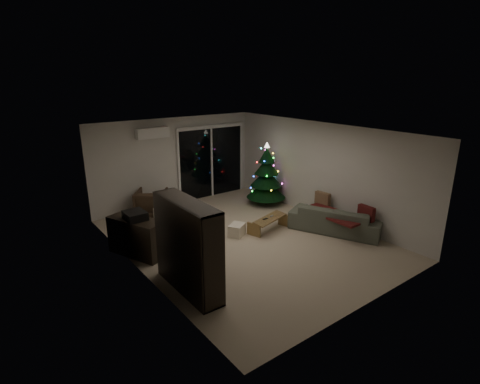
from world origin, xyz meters
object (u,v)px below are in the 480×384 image
Objects in this scene: armchair at (152,203)px; coffee_table at (270,224)px; bookshelf at (177,250)px; sofa at (336,219)px; christmas_tree at (266,174)px; media_cabinet at (137,237)px.

armchair reaches higher than coffee_table.
sofa is (4.30, 0.12, -0.51)m from bookshelf.
bookshelf is 3.98m from armchair.
christmas_tree is (-0.02, 2.54, 0.60)m from sofa.
sofa is (3.11, -3.64, -0.05)m from armchair.
media_cabinet reaches higher than armchair.
coffee_table is 2.14m from christmas_tree.
coffee_table is (-1.25, 0.96, -0.14)m from sofa.
media_cabinet is 2.27m from armchair.
coffee_table is at bearing -35.47° from media_cabinet.
sofa is 1.59m from coffee_table.
armchair is 4.79m from sofa.
armchair is at bearing 97.23° from bookshelf.
christmas_tree reaches higher than media_cabinet.
christmas_tree reaches higher than sofa.
media_cabinet is 0.69× the size of christmas_tree.
armchair is at bearing 15.62° from sofa.
media_cabinet is 3.14m from coffee_table.
armchair is at bearing 36.55° from media_cabinet.
bookshelf is 0.90× the size of christmas_tree.
christmas_tree is at bearing 56.76° from bookshelf.
media_cabinet reaches higher than sofa.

